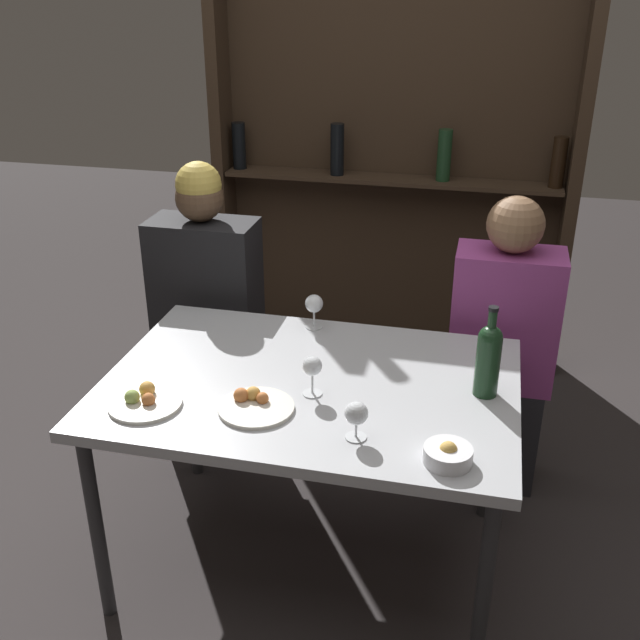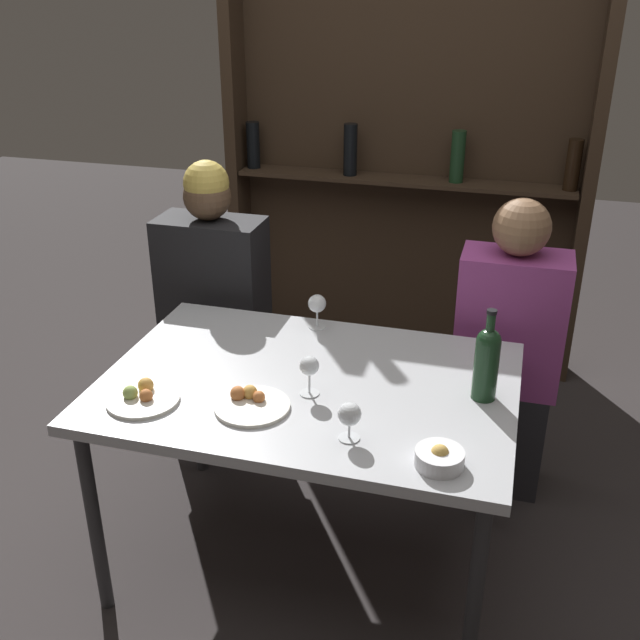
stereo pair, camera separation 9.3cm
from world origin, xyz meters
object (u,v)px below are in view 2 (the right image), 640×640
at_px(wine_glass_0, 309,368).
at_px(wine_glass_1, 317,305).
at_px(wine_glass_2, 350,415).
at_px(snack_bowl, 439,458).
at_px(food_plate_1, 251,403).
at_px(wine_bottle, 487,360).
at_px(seated_person_right, 506,360).
at_px(seated_person_left, 215,316).
at_px(food_plate_0, 142,397).

relative_size(wine_glass_0, wine_glass_1, 1.00).
xyz_separation_m(wine_glass_2, snack_bowl, (0.25, -0.06, -0.05)).
relative_size(wine_glass_1, food_plate_1, 0.56).
distance_m(wine_bottle, food_plate_1, 0.71).
relative_size(wine_bottle, wine_glass_0, 2.28).
bearing_deg(wine_glass_1, wine_glass_0, -77.01).
xyz_separation_m(wine_glass_1, seated_person_right, (0.67, 0.26, -0.26)).
height_order(seated_person_left, seated_person_right, seated_person_left).
relative_size(food_plate_0, snack_bowl, 1.69).
distance_m(wine_glass_1, snack_bowl, 0.88).
bearing_deg(wine_glass_2, wine_glass_0, 130.95).
height_order(wine_glass_2, food_plate_0, wine_glass_2).
bearing_deg(seated_person_right, wine_glass_1, -158.81).
bearing_deg(snack_bowl, food_plate_0, 174.72).
bearing_deg(food_plate_1, seated_person_left, 119.80).
bearing_deg(wine_bottle, seated_person_left, 152.50).
bearing_deg(seated_person_left, snack_bowl, -42.65).
bearing_deg(seated_person_left, food_plate_0, -80.51).
height_order(wine_glass_1, food_plate_0, wine_glass_1).
distance_m(wine_glass_0, snack_bowl, 0.50).
relative_size(wine_bottle, wine_glass_1, 2.29).
relative_size(wine_glass_0, seated_person_right, 0.11).
relative_size(wine_bottle, wine_glass_2, 2.58).
bearing_deg(wine_bottle, seated_person_right, 84.70).
distance_m(wine_glass_2, seated_person_left, 1.22).
bearing_deg(snack_bowl, wine_bottle, 77.59).
distance_m(food_plate_1, seated_person_left, 0.96).
distance_m(wine_bottle, food_plate_0, 1.03).
distance_m(wine_bottle, snack_bowl, 0.40).
bearing_deg(food_plate_1, seated_person_right, 49.16).
bearing_deg(wine_glass_0, wine_bottle, 13.44).
height_order(food_plate_0, seated_person_left, seated_person_left).
bearing_deg(snack_bowl, wine_glass_0, 149.25).
xyz_separation_m(wine_glass_2, food_plate_0, (-0.64, 0.03, -0.06)).
distance_m(wine_glass_1, food_plate_0, 0.73).
xyz_separation_m(wine_glass_1, snack_bowl, (0.53, -0.70, -0.06)).
bearing_deg(wine_glass_1, seated_person_left, 153.30).
xyz_separation_m(wine_glass_1, seated_person_left, (-0.51, 0.26, -0.23)).
xyz_separation_m(food_plate_1, snack_bowl, (0.57, -0.14, 0.01)).
distance_m(wine_glass_1, wine_glass_2, 0.70).
bearing_deg(wine_bottle, wine_glass_0, -166.56).
bearing_deg(wine_glass_0, snack_bowl, -30.75).
xyz_separation_m(wine_bottle, wine_glass_2, (-0.34, -0.32, -0.05)).
height_order(wine_bottle, wine_glass_2, wine_bottle).
relative_size(food_plate_0, food_plate_1, 0.97).
bearing_deg(seated_person_right, wine_bottle, -95.30).
bearing_deg(seated_person_right, wine_glass_2, -113.35).
height_order(wine_bottle, snack_bowl, wine_bottle).
xyz_separation_m(food_plate_0, seated_person_right, (1.03, 0.88, -0.18)).
bearing_deg(snack_bowl, wine_glass_1, 127.01).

